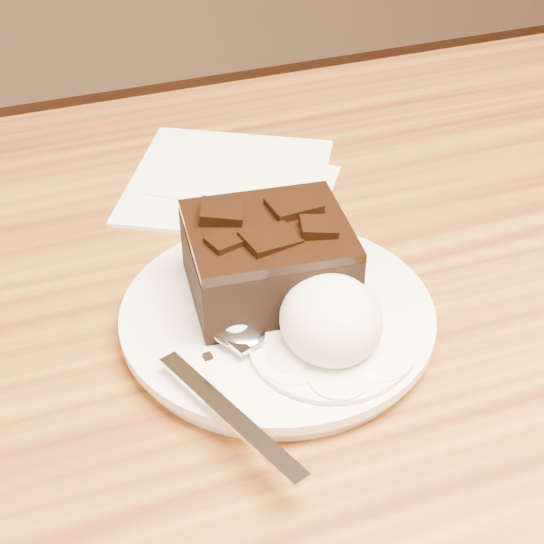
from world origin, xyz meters
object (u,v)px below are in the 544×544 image
object	(u,v)px
brownie	(268,264)
ice_cream_scoop	(331,320)
plate	(277,320)
spoon	(235,330)
napkin	(228,179)

from	to	relation	value
brownie	ice_cream_scoop	bearing A→B (deg)	-75.15
plate	spoon	bearing A→B (deg)	-156.26
brownie	ice_cream_scoop	size ratio (longest dim) A/B	1.53
ice_cream_scoop	spoon	xyz separation A→B (m)	(-0.05, 0.03, -0.02)
plate	brownie	xyz separation A→B (m)	(0.00, 0.02, 0.03)
ice_cream_scoop	napkin	bearing A→B (deg)	88.07
brownie	ice_cream_scoop	xyz separation A→B (m)	(0.02, -0.06, -0.00)
brownie	napkin	size ratio (longest dim) A/B	0.64
napkin	ice_cream_scoop	bearing A→B (deg)	-91.93
brownie	plate	bearing A→B (deg)	-92.94
napkin	brownie	bearing A→B (deg)	-98.38
plate	ice_cream_scoop	size ratio (longest dim) A/B	3.10
ice_cream_scoop	napkin	world-z (taller)	ice_cream_scoop
plate	spoon	xyz separation A→B (m)	(-0.03, -0.01, 0.01)
brownie	napkin	xyz separation A→B (m)	(0.02, 0.17, -0.04)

